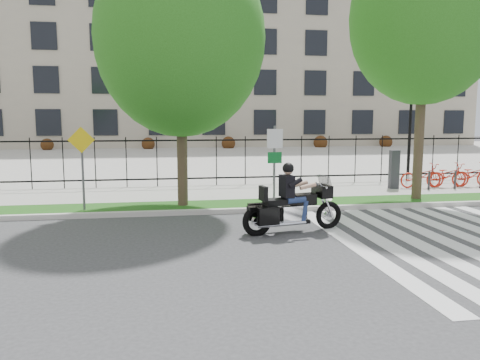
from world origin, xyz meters
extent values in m
plane|color=#353537|center=(0.00, 0.00, 0.00)|extent=(120.00, 120.00, 0.00)
cube|color=beige|center=(0.00, 4.10, 0.07)|extent=(60.00, 0.20, 0.15)
cube|color=#1C4C13|center=(0.00, 4.95, 0.07)|extent=(60.00, 1.50, 0.15)
cube|color=#97968E|center=(0.00, 7.45, 0.07)|extent=(60.00, 3.50, 0.15)
cube|color=#97968E|center=(0.00, 25.00, 0.05)|extent=(80.00, 34.00, 0.10)
cube|color=#ACA18B|center=(0.00, 45.00, 10.00)|extent=(60.00, 20.00, 20.00)
cylinder|color=black|center=(10.00, 12.00, 2.00)|extent=(0.14, 0.14, 4.00)
cylinder|color=black|center=(10.00, 12.00, 3.90)|extent=(0.06, 0.70, 0.70)
sphere|color=white|center=(9.65, 12.00, 4.00)|extent=(0.36, 0.36, 0.36)
sphere|color=white|center=(10.35, 12.00, 4.00)|extent=(0.36, 0.36, 0.36)
cylinder|color=#3C2F21|center=(-1.53, 4.95, 1.94)|extent=(0.32, 0.32, 3.58)
ellipsoid|color=#236016|center=(-1.53, 4.95, 5.28)|extent=(5.19, 5.19, 5.96)
cylinder|color=#3C2F21|center=(6.46, 4.95, 2.41)|extent=(0.32, 0.32, 4.52)
ellipsoid|color=#236016|center=(6.46, 4.95, 6.14)|extent=(4.91, 4.91, 5.65)
cube|color=#2D2D33|center=(6.76, 7.20, 0.90)|extent=(0.35, 0.25, 1.50)
imported|color=red|center=(7.96, 7.20, 0.63)|extent=(1.84, 0.64, 0.97)
cylinder|color=#2D2D33|center=(7.96, 6.70, 0.50)|extent=(0.08, 0.08, 0.70)
imported|color=red|center=(9.06, 7.20, 0.63)|extent=(1.84, 0.64, 0.97)
cylinder|color=#2D2D33|center=(9.06, 6.70, 0.50)|extent=(0.08, 0.08, 0.70)
imported|color=red|center=(10.16, 7.20, 0.63)|extent=(1.84, 0.64, 0.97)
cylinder|color=#59595B|center=(1.36, 4.60, 1.40)|extent=(0.07, 0.07, 2.50)
cube|color=white|center=(1.36, 4.56, 2.25)|extent=(0.50, 0.03, 0.60)
cube|color=#0C6626|center=(1.36, 4.56, 1.65)|extent=(0.45, 0.03, 0.35)
cylinder|color=#59595B|center=(-4.49, 4.60, 1.35)|extent=(0.07, 0.07, 2.40)
cube|color=yellow|center=(-4.49, 4.56, 2.25)|extent=(0.78, 0.03, 0.78)
torus|color=black|center=(2.15, 1.73, 0.36)|extent=(0.75, 0.28, 0.74)
torus|color=black|center=(0.17, 1.32, 0.36)|extent=(0.80, 0.31, 0.78)
cube|color=black|center=(1.94, 1.68, 1.01)|extent=(0.43, 0.64, 0.32)
cube|color=#26262B|center=(2.02, 1.70, 1.26)|extent=(0.26, 0.55, 0.32)
cube|color=silver|center=(1.11, 1.51, 0.48)|extent=(0.70, 0.48, 0.43)
cube|color=black|center=(1.42, 1.58, 0.83)|extent=(0.65, 0.47, 0.28)
cube|color=black|center=(0.74, 1.44, 0.81)|extent=(0.81, 0.53, 0.15)
cube|color=black|center=(0.32, 1.35, 1.05)|extent=(0.18, 0.38, 0.36)
cube|color=black|center=(0.39, 1.04, 0.53)|extent=(0.56, 0.27, 0.43)
cube|color=black|center=(0.26, 1.67, 0.53)|extent=(0.56, 0.27, 0.43)
cube|color=black|center=(0.95, 1.48, 1.20)|extent=(0.34, 0.47, 0.56)
sphere|color=tan|center=(0.98, 1.49, 1.60)|extent=(0.25, 0.25, 0.25)
sphere|color=black|center=(0.98, 1.49, 1.64)|extent=(0.29, 0.29, 0.29)
camera|label=1|loc=(-2.02, -9.79, 2.88)|focal=35.00mm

